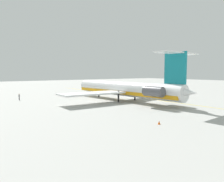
# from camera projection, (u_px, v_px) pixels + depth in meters

# --- Properties ---
(ground) EXTENTS (307.91, 307.91, 0.00)m
(ground) POSITION_uv_depth(u_px,v_px,m) (163.00, 98.00, 64.03)
(ground) COLOR #ADADA8
(main_jetliner) EXTENTS (41.58, 36.82, 12.10)m
(main_jetliner) POSITION_uv_depth(u_px,v_px,m) (127.00, 89.00, 58.19)
(main_jetliner) COLOR white
(main_jetliner) RESTS_ON ground
(ground_crew_near_nose) EXTENTS (0.28, 0.39, 1.73)m
(ground_crew_near_nose) POSITION_uv_depth(u_px,v_px,m) (107.00, 90.00, 83.23)
(ground_crew_near_nose) COLOR black
(ground_crew_near_nose) RESTS_ON ground
(ground_crew_near_tail) EXTENTS (0.29, 0.45, 1.80)m
(ground_crew_near_tail) POSITION_uv_depth(u_px,v_px,m) (19.00, 96.00, 60.29)
(ground_crew_near_tail) COLOR black
(ground_crew_near_tail) RESTS_ON ground
(safety_cone_nose) EXTENTS (0.40, 0.40, 0.55)m
(safety_cone_nose) POSITION_uv_depth(u_px,v_px,m) (113.00, 91.00, 84.52)
(safety_cone_nose) COLOR #EA590F
(safety_cone_nose) RESTS_ON ground
(safety_cone_wingtip) EXTENTS (0.40, 0.40, 0.55)m
(safety_cone_wingtip) POSITION_uv_depth(u_px,v_px,m) (159.00, 123.00, 32.35)
(safety_cone_wingtip) COLOR #EA590F
(safety_cone_wingtip) RESTS_ON ground
(taxiway_centreline) EXTENTS (109.23, 1.05, 0.01)m
(taxiway_centreline) POSITION_uv_depth(u_px,v_px,m) (145.00, 98.00, 64.16)
(taxiway_centreline) COLOR gold
(taxiway_centreline) RESTS_ON ground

